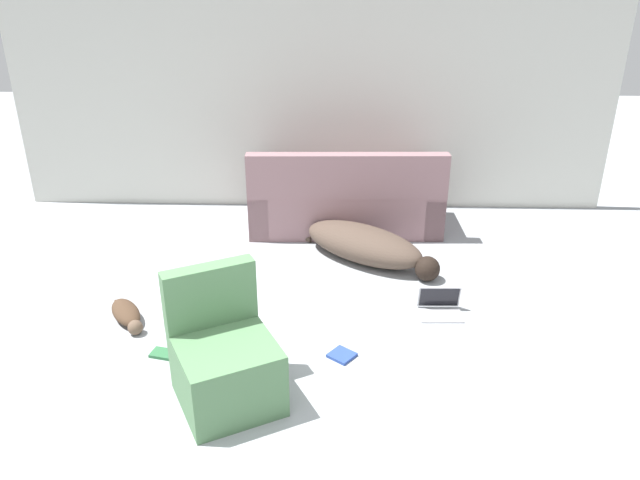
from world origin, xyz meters
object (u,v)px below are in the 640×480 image
at_px(cat, 127,314).
at_px(book_green, 163,354).
at_px(book_blue, 342,355).
at_px(laptop_open, 440,305).
at_px(dog, 366,245).
at_px(side_chair, 224,361).
at_px(couch, 345,202).

bearing_deg(cat, book_green, 7.72).
relative_size(cat, book_blue, 2.39).
bearing_deg(book_blue, laptop_open, 38.81).
bearing_deg(cat, laptop_open, 60.97).
relative_size(dog, side_chair, 1.72).
height_order(couch, laptop_open, couch).
xyz_separation_m(dog, side_chair, (-0.98, -2.02, 0.13)).
distance_m(laptop_open, book_blue, 1.01).
bearing_deg(book_green, couch, 60.11).
height_order(book_green, side_chair, side_chair).
distance_m(couch, dog, 0.78).
xyz_separation_m(cat, book_green, (0.39, -0.44, -0.05)).
bearing_deg(cat, book_blue, 42.04).
bearing_deg(couch, book_green, 58.17).
relative_size(couch, side_chair, 2.29).
height_order(couch, book_green, couch).
xyz_separation_m(book_blue, side_chair, (-0.75, -0.47, 0.28)).
distance_m(couch, side_chair, 2.87).
relative_size(cat, book_green, 2.96).
bearing_deg(dog, book_green, -98.74).
bearing_deg(book_blue, couch, 89.09).
xyz_separation_m(book_green, book_blue, (1.29, 0.02, 0.00)).
height_order(couch, dog, couch).
height_order(dog, cat, dog).
height_order(cat, laptop_open, laptop_open).
bearing_deg(cat, side_chair, 12.42).
xyz_separation_m(book_green, side_chair, (0.54, -0.45, 0.28)).
xyz_separation_m(couch, book_blue, (-0.04, -2.29, -0.28)).
height_order(laptop_open, side_chair, side_chair).
height_order(laptop_open, book_blue, laptop_open).
distance_m(dog, cat, 2.22).
relative_size(dog, laptop_open, 4.27).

